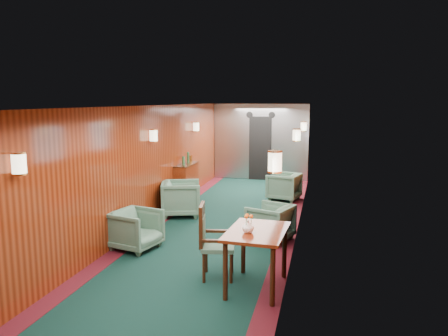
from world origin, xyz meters
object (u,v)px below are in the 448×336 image
at_px(credenza, 186,182).
at_px(armchair_right_near, 270,222).
at_px(armchair_left_far, 181,198).
at_px(armchair_left_near, 136,229).
at_px(armchair_right_far, 284,186).
at_px(dining_table, 257,240).
at_px(side_chair, 211,238).

bearing_deg(credenza, armchair_right_near, -46.71).
xyz_separation_m(credenza, armchair_left_far, (0.29, -1.27, -0.11)).
height_order(armchair_left_near, armchair_right_far, armchair_right_far).
bearing_deg(armchair_right_near, credenza, -116.23).
bearing_deg(armchair_left_far, armchair_right_near, -139.06).
height_order(credenza, armchair_right_near, credenza).
bearing_deg(dining_table, armchair_right_far, 95.11).
height_order(side_chair, credenza, credenza).
distance_m(dining_table, credenza, 5.24).
xyz_separation_m(credenza, armchair_right_near, (2.39, -2.54, -0.16)).
distance_m(dining_table, armchair_right_far, 5.37).
bearing_deg(side_chair, armchair_left_near, 139.80).
xyz_separation_m(dining_table, armchair_right_near, (-0.07, 2.08, -0.35)).
bearing_deg(armchair_right_near, armchair_left_far, -100.70).
relative_size(side_chair, armchair_right_near, 1.48).
xyz_separation_m(dining_table, credenza, (-2.46, 4.62, -0.19)).
distance_m(dining_table, armchair_right_near, 2.11).
xyz_separation_m(side_chair, armchair_left_far, (-1.49, 3.14, -0.20)).
xyz_separation_m(side_chair, armchair_right_far, (0.56, 5.15, -0.24)).
distance_m(dining_table, armchair_left_far, 4.01).
distance_m(side_chair, armchair_left_far, 3.48).
relative_size(dining_table, armchair_right_far, 1.48).
distance_m(side_chair, armchair_right_near, 1.98).
xyz_separation_m(armchair_left_near, armchair_left_far, (0.06, 2.25, 0.05)).
height_order(dining_table, side_chair, side_chair).
bearing_deg(armchair_left_near, armchair_right_far, -12.06).
distance_m(side_chair, armchair_left_near, 1.81).
relative_size(side_chair, armchair_left_far, 1.28).
height_order(armchair_left_far, armchair_right_near, armchair_left_far).
height_order(dining_table, armchair_left_near, dining_table).
distance_m(dining_table, side_chair, 0.72).
bearing_deg(armchair_left_far, credenza, -5.12).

